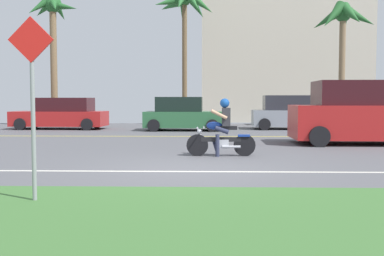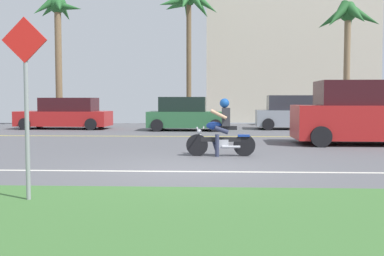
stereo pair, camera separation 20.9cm
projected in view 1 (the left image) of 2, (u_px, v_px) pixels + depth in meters
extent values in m
cube|color=#545459|center=(193.00, 153.00, 12.45)|extent=(56.00, 30.00, 0.04)
cube|color=#3D6B33|center=(177.00, 220.00, 5.36)|extent=(56.00, 3.80, 0.06)
cube|color=silver|center=(189.00, 171.00, 9.16)|extent=(50.40, 0.12, 0.01)
cube|color=yellow|center=(197.00, 136.00, 17.82)|extent=(50.40, 0.12, 0.01)
cylinder|color=black|center=(197.00, 145.00, 11.68)|extent=(0.56, 0.09, 0.56)
cylinder|color=black|center=(244.00, 145.00, 11.66)|extent=(0.56, 0.09, 0.56)
cylinder|color=#B7BAC1|center=(201.00, 136.00, 11.67)|extent=(0.25, 0.05, 0.48)
cube|color=black|center=(221.00, 139.00, 11.66)|extent=(1.01, 0.10, 0.11)
cube|color=#B7BAC1|center=(223.00, 144.00, 11.67)|extent=(0.30, 0.19, 0.22)
ellipsoid|color=navy|center=(214.00, 126.00, 11.64)|extent=(0.41, 0.22, 0.20)
cube|color=black|center=(228.00, 128.00, 11.64)|extent=(0.45, 0.21, 0.09)
cube|color=navy|center=(244.00, 135.00, 11.64)|extent=(0.30, 0.15, 0.06)
cylinder|color=#B7BAC1|center=(204.00, 127.00, 11.65)|extent=(0.04, 0.58, 0.03)
sphere|color=#B7BAC1|center=(200.00, 132.00, 11.66)|extent=(0.13, 0.13, 0.13)
cylinder|color=#B7BAC1|center=(231.00, 147.00, 11.55)|extent=(0.46, 0.07, 0.06)
cube|color=#2D2D33|center=(226.00, 117.00, 11.62)|extent=(0.21, 0.30, 0.46)
sphere|color=#194C9E|center=(225.00, 103.00, 11.60)|extent=(0.24, 0.24, 0.24)
cylinder|color=#2D334C|center=(222.00, 129.00, 11.74)|extent=(0.37, 0.12, 0.23)
cylinder|color=#2D334C|center=(222.00, 130.00, 11.55)|extent=(0.37, 0.12, 0.23)
cylinder|color=#2D334C|center=(217.00, 145.00, 11.54)|extent=(0.10, 0.10, 0.57)
cylinder|color=#2D334C|center=(216.00, 146.00, 11.79)|extent=(0.19, 0.10, 0.31)
cylinder|color=tan|center=(219.00, 114.00, 11.81)|extent=(0.42, 0.09, 0.26)
cylinder|color=tan|center=(219.00, 114.00, 11.44)|extent=(0.42, 0.09, 0.26)
cube|color=#AD1E1E|center=(365.00, 122.00, 14.77)|extent=(4.68, 2.06, 1.08)
cube|color=#351116|center=(368.00, 93.00, 14.70)|extent=(3.38, 1.76, 0.78)
cylinder|color=black|center=(306.00, 132.00, 15.85)|extent=(0.64, 0.23, 0.64)
cylinder|color=black|center=(319.00, 136.00, 13.89)|extent=(0.64, 0.23, 0.64)
cube|color=#AD1E1E|center=(60.00, 119.00, 22.24)|extent=(4.53, 1.85, 0.71)
cube|color=#351116|center=(65.00, 105.00, 22.18)|extent=(2.65, 1.54, 0.66)
cylinder|color=black|center=(97.00, 123.00, 22.98)|extent=(0.57, 0.20, 0.56)
cylinder|color=black|center=(35.00, 122.00, 23.20)|extent=(0.57, 0.20, 0.56)
cylinder|color=black|center=(87.00, 124.00, 21.31)|extent=(0.57, 0.20, 0.56)
cylinder|color=black|center=(20.00, 124.00, 21.52)|extent=(0.57, 0.20, 0.56)
cube|color=#2D663D|center=(184.00, 119.00, 21.24)|extent=(3.69, 1.81, 0.73)
cube|color=black|center=(179.00, 104.00, 21.21)|extent=(2.15, 1.54, 0.67)
cylinder|color=black|center=(154.00, 125.00, 20.46)|extent=(0.56, 0.19, 0.56)
cylinder|color=black|center=(212.00, 126.00, 20.33)|extent=(0.56, 0.19, 0.56)
cylinder|color=black|center=(158.00, 123.00, 22.19)|extent=(0.56, 0.19, 0.56)
cylinder|color=black|center=(212.00, 123.00, 22.06)|extent=(0.56, 0.19, 0.56)
cube|color=#8C939E|center=(290.00, 118.00, 22.16)|extent=(3.73, 1.90, 0.77)
cube|color=#2D2F36|center=(286.00, 103.00, 22.13)|extent=(2.18, 1.59, 0.71)
cylinder|color=black|center=(265.00, 124.00, 21.39)|extent=(0.57, 0.20, 0.56)
cylinder|color=black|center=(322.00, 124.00, 21.22)|extent=(0.57, 0.20, 0.56)
cylinder|color=black|center=(261.00, 122.00, 23.14)|extent=(0.57, 0.20, 0.56)
cylinder|color=black|center=(314.00, 123.00, 22.97)|extent=(0.57, 0.20, 0.56)
cylinder|color=black|center=(383.00, 126.00, 19.93)|extent=(0.57, 0.21, 0.56)
cylinder|color=black|center=(371.00, 124.00, 21.54)|extent=(0.57, 0.21, 0.56)
cylinder|color=brown|center=(185.00, 63.00, 25.45)|extent=(0.27, 0.27, 6.99)
cone|color=#28662D|center=(199.00, 3.00, 25.22)|extent=(1.86, 0.66, 1.64)
cone|color=#28662D|center=(195.00, 5.00, 25.83)|extent=(1.72, 1.75, 1.74)
cone|color=#28662D|center=(183.00, 6.00, 26.07)|extent=(0.90, 1.85, 1.76)
cone|color=#28662D|center=(173.00, 5.00, 25.76)|extent=(1.94, 1.68, 1.00)
cone|color=#28662D|center=(170.00, 2.00, 24.95)|extent=(2.05, 1.37, 1.12)
cone|color=#28662D|center=(181.00, 0.00, 24.44)|extent=(0.96, 1.93, 1.67)
cone|color=#28662D|center=(192.00, 0.00, 24.53)|extent=(1.51, 1.88, 1.73)
cylinder|color=brown|center=(54.00, 66.00, 24.43)|extent=(0.36, 0.36, 6.50)
sphere|color=#235B28|center=(53.00, 4.00, 24.23)|extent=(0.92, 0.92, 0.92)
cone|color=#235B28|center=(64.00, 7.00, 24.09)|extent=(1.64, 0.83, 0.80)
cone|color=#235B28|center=(59.00, 10.00, 24.89)|extent=(0.83, 1.58, 1.34)
cone|color=#235B28|center=(45.00, 9.00, 24.61)|extent=(1.61, 1.30, 1.13)
cone|color=#235B28|center=(40.00, 6.00, 23.86)|extent=(1.54, 1.32, 1.32)
cone|color=#235B28|center=(54.00, 5.00, 23.62)|extent=(1.13, 1.65, 1.16)
cylinder|color=#846B4C|center=(342.00, 71.00, 23.75)|extent=(0.32, 0.32, 5.87)
sphere|color=#235B28|center=(343.00, 14.00, 23.57)|extent=(0.84, 0.84, 0.84)
cone|color=#235B28|center=(359.00, 17.00, 23.44)|extent=(1.91, 0.90, 1.39)
cone|color=#235B28|center=(344.00, 20.00, 24.31)|extent=(1.19, 1.83, 1.64)
cone|color=#235B28|center=(328.00, 19.00, 24.03)|extent=(1.88, 1.54, 1.38)
cone|color=#235B28|center=(333.00, 16.00, 23.15)|extent=(1.77, 1.51, 1.63)
cone|color=#235B28|center=(352.00, 15.00, 22.82)|extent=(1.09, 1.90, 1.50)
cylinder|color=gray|center=(33.00, 132.00, 6.25)|extent=(0.06, 0.06, 2.02)
cube|color=red|center=(31.00, 40.00, 6.15)|extent=(0.62, 0.03, 0.62)
cube|color=beige|center=(283.00, 55.00, 29.97)|extent=(10.66, 4.00, 8.77)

